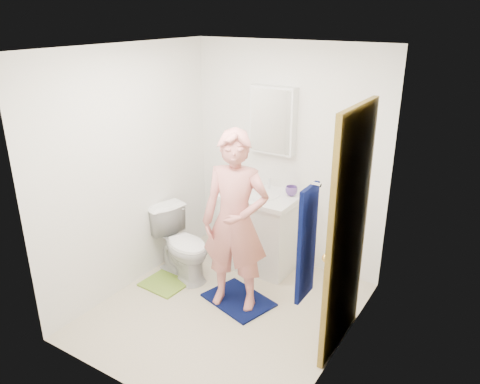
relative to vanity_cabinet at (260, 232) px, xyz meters
name	(u,v)px	position (x,y,z in m)	size (l,w,h in m)	color
floor	(226,311)	(0.15, -0.91, -0.41)	(2.20, 2.40, 0.02)	beige
ceiling	(222,46)	(0.15, -0.91, 2.01)	(2.20, 2.40, 0.02)	white
wall_back	(288,158)	(0.15, 0.30, 0.80)	(2.20, 0.02, 2.40)	white
wall_front	(122,250)	(0.15, -2.12, 0.80)	(2.20, 0.02, 2.40)	white
wall_left	(130,171)	(-0.96, -0.91, 0.80)	(0.02, 2.40, 2.40)	white
wall_right	(348,222)	(1.26, -0.91, 0.80)	(0.02, 2.40, 2.40)	white
vanity_cabinet	(260,232)	(0.00, 0.00, 0.00)	(0.75, 0.55, 0.80)	white
countertop	(261,196)	(0.00, 0.00, 0.43)	(0.79, 0.59, 0.05)	white
sink_basin	(261,195)	(0.00, 0.00, 0.44)	(0.40, 0.40, 0.03)	white
faucet	(269,184)	(0.00, 0.18, 0.51)	(0.03, 0.03, 0.12)	silver
medicine_cabinet	(273,120)	(0.00, 0.22, 1.20)	(0.50, 0.12, 0.70)	white
mirror_panel	(270,121)	(0.00, 0.16, 1.20)	(0.46, 0.01, 0.66)	white
door	(347,234)	(1.22, -0.76, 0.62)	(0.05, 0.80, 2.05)	olive
door_knob	(326,258)	(1.18, -1.08, 0.55)	(0.07, 0.07, 0.07)	gold
towel	(307,244)	(1.18, -1.48, 0.85)	(0.03, 0.24, 0.80)	#060E3F
towel_hook	(316,185)	(1.22, -1.48, 1.27)	(0.02, 0.02, 0.06)	silver
toilet	(182,244)	(-0.59, -0.62, -0.03)	(0.41, 0.72, 0.74)	white
bath_mat	(238,300)	(0.17, -0.73, -0.39)	(0.64, 0.46, 0.02)	#060E3F
green_rug	(164,284)	(-0.64, -0.89, -0.39)	(0.44, 0.37, 0.02)	olive
soap_dispenser	(236,182)	(-0.28, -0.05, 0.55)	(0.09, 0.09, 0.19)	#AF6751
toothbrush_cup	(291,191)	(0.29, 0.14, 0.50)	(0.13, 0.13, 0.10)	#644497
man	(235,222)	(0.18, -0.79, 0.48)	(0.62, 0.41, 1.71)	#DD817C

